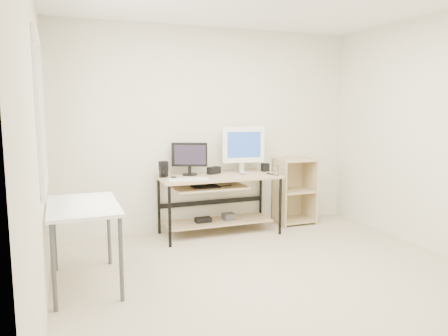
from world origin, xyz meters
The scene contains 16 objects.
room centered at (-0.14, 0.04, 1.32)m, with size 4.01×4.01×2.62m.
desk centered at (-0.03, 1.66, 0.54)m, with size 1.50×0.65×0.75m.
side_table centered at (-1.68, 0.60, 0.67)m, with size 0.60×1.00×0.75m.
shelf_unit centered at (1.15, 1.82, 0.45)m, with size 0.50×0.40×0.90m.
black_monitor centered at (-0.33, 1.82, 0.98)m, with size 0.43×0.23×0.41m.
white_imac centered at (0.39, 1.82, 1.09)m, with size 0.56×0.18×0.60m.
keyboard centered at (-0.44, 1.51, 0.76)m, with size 0.47×0.13×0.02m, color white.
mouse centered at (0.32, 1.67, 0.77)m, with size 0.08×0.12×0.04m, color #BCBCC2.
center_speaker centered at (-0.02, 1.81, 0.80)m, with size 0.18×0.08×0.09m, color black.
speaker_left centered at (-0.67, 1.83, 0.85)m, with size 0.11×0.11×0.19m.
speaker_right centered at (0.70, 1.78, 0.80)m, with size 0.09×0.09×0.11m, color black.
audio_controller centered at (-0.69, 1.76, 0.82)m, with size 0.07×0.04×0.14m, color black.
volume_puck centered at (-0.59, 1.61, 0.76)m, with size 0.06×0.06×0.03m, color black.
smartphone centered at (0.65, 1.53, 0.75)m, with size 0.06×0.10×0.01m, color black.
coaster centered at (0.67, 1.41, 0.75)m, with size 0.08×0.08×0.01m, color #A26D49.
drinking_glass centered at (0.67, 1.41, 0.82)m, with size 0.06×0.06×0.12m, color white.
Camera 1 is at (-1.85, -3.38, 1.62)m, focal length 35.00 mm.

